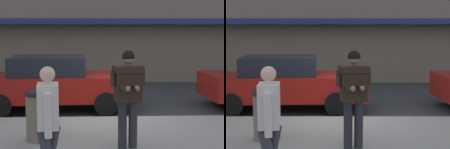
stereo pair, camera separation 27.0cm
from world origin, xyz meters
The scene contains 6 objects.
ground_plane centered at (0.00, 0.00, 0.00)m, with size 80.00×80.00×0.00m, color #2B2D30.
curb_paint_line centered at (1.00, 0.05, 0.00)m, with size 28.00×0.12×0.01m, color silver.
parked_sedan_mid centered at (-1.54, 1.24, 0.79)m, with size 4.59×2.11×1.54m.
man_texting_on_phone centered at (0.27, -2.69, 1.25)m, with size 0.64×0.63×1.81m.
pedestrian_in_light_coat centered at (-0.95, -4.37, 1.11)m, with size 0.36×0.60×1.70m.
trash_bin centered at (-1.43, -2.13, 0.63)m, with size 0.55×0.55×0.98m.
Camera 2 is at (-0.02, -9.36, 2.35)m, focal length 60.00 mm.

